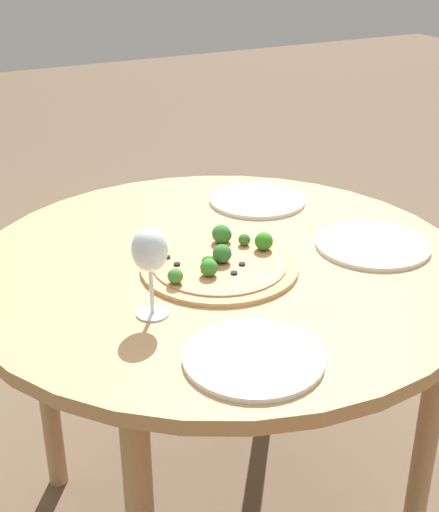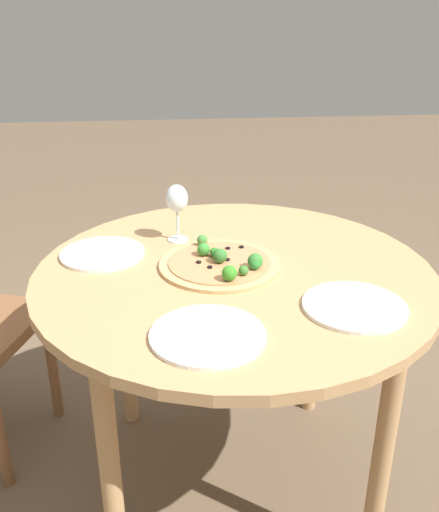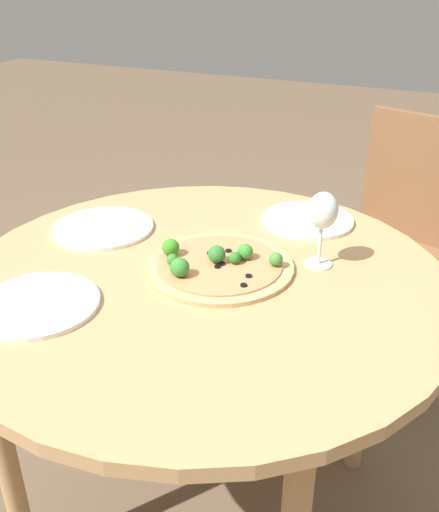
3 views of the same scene
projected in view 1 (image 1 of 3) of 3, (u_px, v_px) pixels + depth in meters
dining_table at (221, 293)px, 1.55m from camera, size 1.07×1.07×0.75m
pizza at (221, 263)px, 1.47m from camera, size 0.33×0.33×0.06m
wine_glass at (150, 253)px, 1.25m from camera, size 0.07×0.07×0.17m
plate_near at (254, 358)px, 1.17m from camera, size 0.24×0.24×0.01m
plate_far at (257, 200)px, 1.81m from camera, size 0.24×0.24×0.01m
plate_side at (373, 245)px, 1.57m from camera, size 0.25×0.25×0.01m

